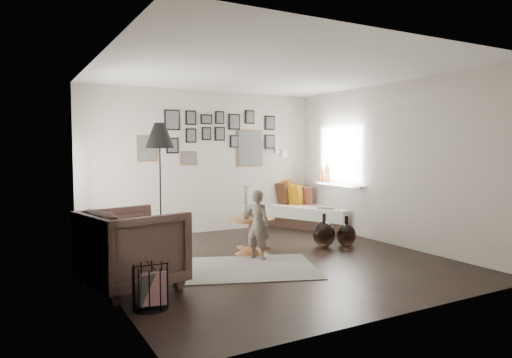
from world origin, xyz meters
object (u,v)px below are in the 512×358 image
pedestal_table (252,237)px  child (258,225)px  vase (247,208)px  demijohn_small (346,235)px  floor_lamp (160,140)px  daybed (306,212)px  demijohn_large (324,234)px  magazine_basket (151,287)px  armchair (133,249)px

pedestal_table → child: (-0.09, -0.34, 0.24)m
vase → demijohn_small: bearing=-10.4°
floor_lamp → pedestal_table: bearing=-42.8°
daybed → vase: bearing=-169.3°
vase → child: bearing=-91.6°
child → demijohn_large: bearing=-110.5°
magazine_basket → child: 2.23m
vase → armchair: vase is taller
pedestal_table → daybed: 2.55m
armchair → child: child is taller
pedestal_table → demijohn_small: pedestal_table is taller
child → floor_lamp: bearing=7.6°
daybed → demijohn_large: (-0.84, -1.68, -0.09)m
pedestal_table → demijohn_small: size_ratio=1.41×
daybed → child: bearing=-163.4°
pedestal_table → demijohn_large: bearing=-7.5°
daybed → floor_lamp: size_ratio=1.05×
vase → magazine_basket: vase is taller
pedestal_table → child: 0.43m
magazine_basket → demijohn_large: 3.45m
daybed → demijohn_small: 1.87m
daybed → pedestal_table: bearing=-167.9°
demijohn_small → child: 1.67m
magazine_basket → daybed: bearing=37.4°
daybed → demijohn_large: bearing=-141.1°
armchair → daybed: bearing=-72.5°
vase → magazine_basket: size_ratio=1.14×
floor_lamp → demijohn_small: floor_lamp is taller
demijohn_large → daybed: bearing=63.3°
magazine_basket → pedestal_table: bearing=38.3°
armchair → demijohn_small: 3.56m
daybed → demijohn_small: (-0.49, -1.80, -0.11)m
vase → daybed: (2.13, 1.50, -0.39)m
child → pedestal_table: bearing=-43.4°
magazine_basket → armchair: bearing=90.2°
pedestal_table → daybed: size_ratio=0.33×
vase → magazine_basket: 2.48m
pedestal_table → vase: (-0.08, 0.02, 0.43)m
magazine_basket → child: child is taller
armchair → magazine_basket: (0.00, -0.70, -0.24)m
vase → armchair: 2.08m
daybed → magazine_basket: size_ratio=4.77×
armchair → floor_lamp: size_ratio=0.51×
demijohn_large → magazine_basket: bearing=-156.3°
demijohn_small → vase: bearing=169.6°
vase → daybed: 2.63m
daybed → armchair: daybed is taller
demijohn_large → pedestal_table: bearing=172.5°
armchair → vase: bearing=-78.4°
magazine_basket → demijohn_large: demijohn_large is taller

